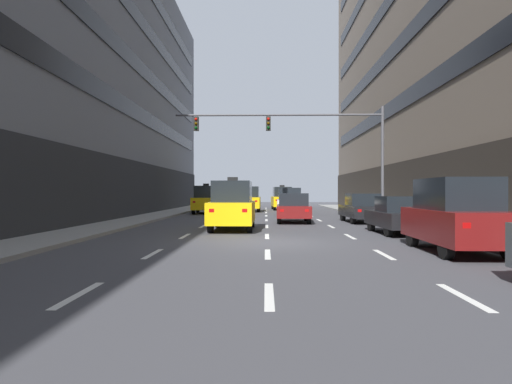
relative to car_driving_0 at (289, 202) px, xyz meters
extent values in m
plane|color=#424247|center=(-1.67, -16.55, -1.02)|extent=(120.00, 120.00, 0.00)
cube|color=gray|center=(-9.48, -16.55, -0.95)|extent=(2.56, 80.00, 0.14)
cube|color=gray|center=(6.14, -16.55, -0.95)|extent=(2.56, 80.00, 0.14)
cube|color=black|center=(-10.72, -16.55, 6.29)|extent=(0.08, 76.00, 1.10)
cube|color=silver|center=(-4.94, -24.55, -1.01)|extent=(0.16, 2.00, 0.01)
cube|color=silver|center=(-4.94, -19.55, -1.01)|extent=(0.16, 2.00, 0.01)
cube|color=silver|center=(-4.94, -14.55, -1.01)|extent=(0.16, 2.00, 0.01)
cube|color=silver|center=(-4.94, -9.55, -1.01)|extent=(0.16, 2.00, 0.01)
cube|color=silver|center=(-4.94, -4.55, -1.01)|extent=(0.16, 2.00, 0.01)
cube|color=silver|center=(-4.94, 0.45, -1.01)|extent=(0.16, 2.00, 0.01)
cube|color=silver|center=(-4.94, 5.45, -1.01)|extent=(0.16, 2.00, 0.01)
cube|color=silver|center=(-4.94, 10.45, -1.01)|extent=(0.16, 2.00, 0.01)
cube|color=silver|center=(-4.94, 15.45, -1.01)|extent=(0.16, 2.00, 0.01)
cube|color=silver|center=(-1.67, -24.55, -1.01)|extent=(0.16, 2.00, 0.01)
cube|color=silver|center=(-1.67, -19.55, -1.01)|extent=(0.16, 2.00, 0.01)
cube|color=silver|center=(-1.67, -14.55, -1.01)|extent=(0.16, 2.00, 0.01)
cube|color=silver|center=(-1.67, -9.55, -1.01)|extent=(0.16, 2.00, 0.01)
cube|color=silver|center=(-1.67, -4.55, -1.01)|extent=(0.16, 2.00, 0.01)
cube|color=silver|center=(-1.67, 0.45, -1.01)|extent=(0.16, 2.00, 0.01)
cube|color=silver|center=(-1.67, 5.45, -1.01)|extent=(0.16, 2.00, 0.01)
cube|color=silver|center=(-1.67, 10.45, -1.01)|extent=(0.16, 2.00, 0.01)
cube|color=silver|center=(-1.67, 15.45, -1.01)|extent=(0.16, 2.00, 0.01)
cube|color=silver|center=(1.60, -24.55, -1.01)|extent=(0.16, 2.00, 0.01)
cube|color=silver|center=(1.60, -19.55, -1.01)|extent=(0.16, 2.00, 0.01)
cube|color=silver|center=(1.60, -14.55, -1.01)|extent=(0.16, 2.00, 0.01)
cube|color=silver|center=(1.60, -9.55, -1.01)|extent=(0.16, 2.00, 0.01)
cube|color=silver|center=(1.60, -4.55, -1.01)|extent=(0.16, 2.00, 0.01)
cube|color=silver|center=(1.60, 0.45, -1.01)|extent=(0.16, 2.00, 0.01)
cube|color=silver|center=(1.60, 5.45, -1.01)|extent=(0.16, 2.00, 0.01)
cube|color=silver|center=(1.60, 10.45, -1.01)|extent=(0.16, 2.00, 0.01)
cube|color=silver|center=(1.60, 15.45, -1.01)|extent=(0.16, 2.00, 0.01)
cylinder|color=black|center=(-0.74, 1.31, -0.70)|extent=(0.22, 0.64, 0.63)
cylinder|color=black|center=(0.79, 1.28, -0.70)|extent=(0.22, 0.64, 0.63)
cylinder|color=black|center=(-0.79, -1.28, -0.70)|extent=(0.22, 0.64, 0.63)
cylinder|color=black|center=(0.74, -1.31, -0.70)|extent=(0.22, 0.64, 0.63)
cube|color=white|center=(0.00, 0.00, -0.27)|extent=(1.85, 4.26, 0.86)
cube|color=black|center=(0.00, 0.00, 0.59)|extent=(1.59, 2.53, 0.86)
cube|color=white|center=(-0.57, 2.08, -0.12)|extent=(0.19, 0.08, 0.13)
cube|color=red|center=(-0.66, -2.06, -0.12)|extent=(0.19, 0.08, 0.13)
cube|color=white|center=(0.66, 2.06, -0.12)|extent=(0.19, 0.08, 0.13)
cube|color=red|center=(0.57, -2.08, -0.12)|extent=(0.19, 0.08, 0.13)
cylinder|color=black|center=(-3.98, 8.70, -0.67)|extent=(0.24, 0.69, 0.69)
cylinder|color=black|center=(-2.31, 8.68, -0.67)|extent=(0.24, 0.69, 0.69)
cylinder|color=black|center=(-4.01, 5.88, -0.67)|extent=(0.24, 0.69, 0.69)
cylinder|color=black|center=(-2.34, 5.86, -0.67)|extent=(0.24, 0.69, 0.69)
cube|color=yellow|center=(-3.16, 7.28, -0.20)|extent=(1.96, 4.61, 0.94)
cube|color=black|center=(-3.16, 7.28, 0.74)|extent=(1.70, 2.73, 0.94)
cube|color=white|center=(-3.81, 9.54, -0.04)|extent=(0.21, 0.09, 0.15)
cube|color=red|center=(-3.86, 5.03, -0.04)|extent=(0.21, 0.09, 0.15)
cube|color=white|center=(-2.47, 9.53, -0.04)|extent=(0.21, 0.09, 0.15)
cube|color=red|center=(-2.51, 5.02, -0.04)|extent=(0.21, 0.09, 0.15)
cube|color=black|center=(-3.16, 7.28, 1.30)|extent=(0.46, 0.21, 0.19)
cylinder|color=black|center=(-4.09, -10.15, -0.67)|extent=(0.24, 0.70, 0.70)
cylinder|color=black|center=(-2.40, -10.16, -0.67)|extent=(0.24, 0.70, 0.70)
cylinder|color=black|center=(-4.11, -13.01, -0.67)|extent=(0.24, 0.70, 0.70)
cylinder|color=black|center=(-2.42, -13.02, -0.67)|extent=(0.24, 0.70, 0.70)
cube|color=yellow|center=(-3.25, -11.59, -0.19)|extent=(1.98, 4.67, 0.95)
cube|color=black|center=(-3.25, -11.59, 0.76)|extent=(1.71, 2.76, 0.95)
cube|color=white|center=(-3.92, -9.29, -0.02)|extent=(0.21, 0.09, 0.15)
cube|color=red|center=(-3.95, -13.87, -0.02)|extent=(0.21, 0.09, 0.15)
cube|color=white|center=(-2.56, -9.30, -0.02)|extent=(0.21, 0.09, 0.15)
cube|color=red|center=(-2.59, -13.88, -0.02)|extent=(0.21, 0.09, 0.15)
cube|color=black|center=(-3.25, -11.59, 1.33)|extent=(0.47, 0.21, 0.19)
cylinder|color=black|center=(-0.99, 12.66, -0.67)|extent=(0.26, 0.70, 0.69)
cylinder|color=black|center=(0.68, 12.73, -0.67)|extent=(0.26, 0.70, 0.69)
cylinder|color=black|center=(-0.88, 9.84, -0.67)|extent=(0.26, 0.70, 0.69)
cylinder|color=black|center=(0.79, 9.90, -0.67)|extent=(0.26, 0.70, 0.69)
cube|color=yellow|center=(-0.10, 11.28, -0.20)|extent=(2.10, 4.68, 0.94)
cube|color=black|center=(-0.10, 11.28, 0.74)|extent=(1.78, 2.78, 0.94)
cube|color=white|center=(-0.86, 13.52, -0.04)|extent=(0.21, 0.09, 0.15)
cube|color=red|center=(-0.69, 9.00, -0.04)|extent=(0.21, 0.09, 0.15)
cube|color=white|center=(0.48, 13.57, -0.04)|extent=(0.21, 0.09, 0.15)
cube|color=red|center=(0.66, 9.05, -0.04)|extent=(0.21, 0.09, 0.15)
cube|color=black|center=(-0.10, 11.28, 1.31)|extent=(0.47, 0.23, 0.19)
cylinder|color=black|center=(-7.47, 5.36, -0.67)|extent=(0.25, 0.70, 0.70)
cylinder|color=black|center=(-5.79, 5.41, -0.67)|extent=(0.25, 0.70, 0.70)
cylinder|color=black|center=(-7.38, 2.52, -0.67)|extent=(0.25, 0.70, 0.70)
cylinder|color=black|center=(-5.70, 2.57, -0.67)|extent=(0.25, 0.70, 0.70)
cube|color=yellow|center=(-6.58, 3.96, -0.20)|extent=(2.09, 4.69, 0.95)
cube|color=black|center=(-6.58, 3.96, 0.75)|extent=(1.77, 2.79, 0.95)
cube|color=white|center=(-7.34, 6.22, -0.03)|extent=(0.21, 0.09, 0.15)
cube|color=red|center=(-7.19, 1.67, -0.03)|extent=(0.21, 0.09, 0.15)
cube|color=white|center=(-5.98, 6.26, -0.03)|extent=(0.21, 0.09, 0.15)
cube|color=red|center=(-5.83, 1.71, -0.03)|extent=(0.21, 0.09, 0.15)
cube|color=black|center=(-6.58, 3.96, 1.32)|extent=(0.47, 0.23, 0.19)
cylinder|color=black|center=(-0.88, -5.00, -0.68)|extent=(0.25, 0.68, 0.67)
cylinder|color=black|center=(0.75, -5.06, -0.68)|extent=(0.25, 0.68, 0.67)
cylinder|color=black|center=(-0.98, -7.75, -0.68)|extent=(0.25, 0.68, 0.67)
cylinder|color=black|center=(0.65, -7.81, -0.68)|extent=(0.25, 0.68, 0.67)
cube|color=maroon|center=(-0.12, -6.41, -0.36)|extent=(2.04, 4.55, 0.65)
cube|color=black|center=(-0.13, -6.61, 0.32)|extent=(1.70, 1.99, 0.69)
cube|color=white|center=(-0.69, -4.18, -0.24)|extent=(0.21, 0.09, 0.14)
cube|color=red|center=(-0.85, -8.58, -0.24)|extent=(0.21, 0.09, 0.14)
cube|color=white|center=(0.62, -4.23, -0.24)|extent=(0.21, 0.09, 0.14)
cube|color=red|center=(0.46, -8.63, -0.24)|extent=(0.21, 0.09, 0.14)
cylinder|color=black|center=(3.02, -17.67, -0.68)|extent=(0.23, 0.67, 0.67)
cylinder|color=black|center=(4.64, -17.68, -0.68)|extent=(0.23, 0.67, 0.67)
cylinder|color=black|center=(2.99, -20.41, -0.68)|extent=(0.23, 0.67, 0.67)
cylinder|color=black|center=(4.61, -20.43, -0.68)|extent=(0.23, 0.67, 0.67)
cube|color=maroon|center=(3.81, -19.05, -0.22)|extent=(1.92, 4.49, 0.91)
cube|color=black|center=(3.81, -19.05, 0.69)|extent=(1.66, 2.66, 0.91)
cube|color=white|center=(3.19, -16.84, -0.06)|extent=(0.20, 0.08, 0.14)
cube|color=red|center=(3.14, -21.23, -0.06)|extent=(0.20, 0.08, 0.14)
cube|color=white|center=(4.49, -16.86, -0.06)|extent=(0.20, 0.08, 0.14)
cylinder|color=black|center=(3.02, -12.08, -0.70)|extent=(0.22, 0.64, 0.63)
cylinder|color=black|center=(4.56, -12.05, -0.70)|extent=(0.22, 0.64, 0.63)
cylinder|color=black|center=(3.07, -14.67, -0.70)|extent=(0.22, 0.64, 0.63)
cylinder|color=black|center=(4.61, -14.64, -0.70)|extent=(0.22, 0.64, 0.63)
cube|color=black|center=(3.81, -13.36, -0.39)|extent=(1.85, 4.25, 0.61)
cube|color=black|center=(3.82, -13.55, 0.24)|extent=(1.57, 1.85, 0.65)
cube|color=white|center=(3.16, -11.30, -0.29)|extent=(0.19, 0.08, 0.13)
cube|color=red|center=(3.24, -15.44, -0.29)|extent=(0.19, 0.08, 0.13)
cube|color=white|center=(4.39, -11.28, -0.29)|extent=(0.19, 0.08, 0.13)
cube|color=red|center=(4.47, -15.41, -0.29)|extent=(0.19, 0.08, 0.13)
cylinder|color=black|center=(2.97, -5.10, -0.68)|extent=(0.24, 0.67, 0.67)
cylinder|color=black|center=(4.58, -5.06, -0.68)|extent=(0.24, 0.67, 0.67)
cylinder|color=black|center=(3.05, -7.83, -0.68)|extent=(0.24, 0.67, 0.67)
cylinder|color=black|center=(4.66, -7.78, -0.68)|extent=(0.24, 0.67, 0.67)
cube|color=black|center=(3.81, -6.44, -0.36)|extent=(1.98, 4.49, 0.65)
cube|color=black|center=(3.82, -6.64, 0.31)|extent=(1.67, 1.96, 0.69)
cube|color=white|center=(3.10, -4.28, -0.25)|extent=(0.20, 0.09, 0.14)
cube|color=red|center=(3.23, -8.64, -0.25)|extent=(0.20, 0.09, 0.14)
cube|color=white|center=(4.40, -4.24, -0.25)|extent=(0.20, 0.09, 0.14)
cube|color=red|center=(4.53, -8.60, -0.25)|extent=(0.20, 0.09, 0.14)
cylinder|color=#4C4C51|center=(5.26, -5.48, 2.50)|extent=(0.18, 0.18, 6.75)
cylinder|color=#4C4C51|center=(-0.94, -5.48, 5.36)|extent=(12.40, 0.12, 0.12)
cube|color=black|center=(-1.56, -5.48, 4.84)|extent=(0.28, 0.24, 0.84)
sphere|color=red|center=(-1.56, -5.62, 5.10)|extent=(0.17, 0.17, 0.17)
sphere|color=#523505|center=(-1.56, -5.62, 4.84)|extent=(0.17, 0.17, 0.17)
sphere|color=#073E10|center=(-1.56, -5.62, 4.58)|extent=(0.17, 0.17, 0.17)
cube|color=black|center=(-5.90, -5.48, 4.84)|extent=(0.28, 0.24, 0.84)
sphere|color=red|center=(-5.90, -5.62, 5.10)|extent=(0.17, 0.17, 0.17)
sphere|color=#523505|center=(-5.90, -5.62, 4.84)|extent=(0.17, 0.17, 0.17)
sphere|color=#073E10|center=(-5.90, -5.62, 4.58)|extent=(0.17, 0.17, 0.17)
camera|label=1|loc=(-1.73, -32.07, 0.75)|focal=31.09mm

